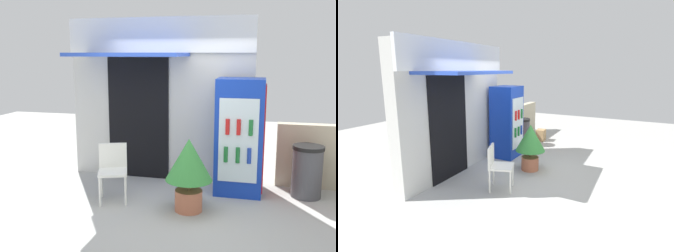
% 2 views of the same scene
% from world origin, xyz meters
% --- Properties ---
extents(ground, '(16.00, 16.00, 0.00)m').
position_xyz_m(ground, '(0.00, 0.00, 0.00)').
color(ground, '#B2B2AD').
extents(storefront_building, '(3.28, 1.32, 2.85)m').
position_xyz_m(storefront_building, '(-0.46, 1.51, 1.48)').
color(storefront_building, silver).
rests_on(storefront_building, ground).
extents(drink_cooler, '(0.76, 0.69, 1.86)m').
position_xyz_m(drink_cooler, '(1.00, 0.99, 0.93)').
color(drink_cooler, '#1438B2').
rests_on(drink_cooler, ground).
extents(plastic_chair, '(0.56, 0.57, 0.87)m').
position_xyz_m(plastic_chair, '(-0.87, 0.22, 0.52)').
color(plastic_chair, white).
rests_on(plastic_chair, ground).
extents(potted_plant_near_shop, '(0.68, 0.68, 1.07)m').
position_xyz_m(potted_plant_near_shop, '(0.35, 0.05, 0.67)').
color(potted_plant_near_shop, '#BC6B4C').
rests_on(potted_plant_near_shop, ground).
extents(trash_bin, '(0.48, 0.48, 0.83)m').
position_xyz_m(trash_bin, '(2.05, 1.04, 0.42)').
color(trash_bin, '#47474C').
rests_on(trash_bin, ground).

